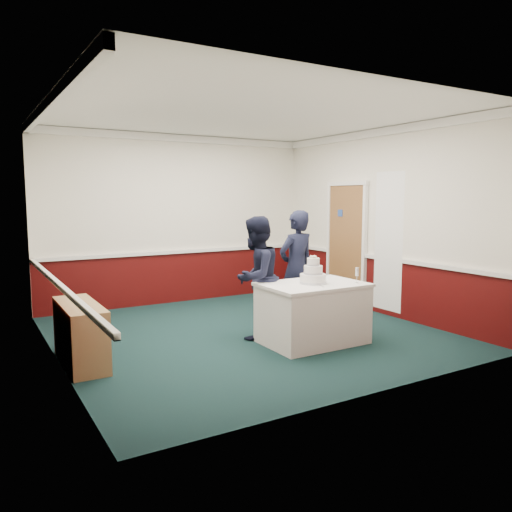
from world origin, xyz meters
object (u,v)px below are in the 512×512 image
cake_table (313,312)px  person_woman (296,268)px  person_man (256,278)px  sideboard (81,334)px  champagne_flute (357,273)px  wedding_cake (313,275)px  cake_knife (321,286)px

cake_table → person_woman: bearing=67.8°
cake_table → person_man: person_man is taller
sideboard → champagne_flute: champagne_flute is taller
person_woman → sideboard: bearing=-2.5°
sideboard → cake_table: bearing=-13.5°
champagne_flute → cake_table: bearing=150.8°
champagne_flute → person_man: (-1.02, 0.86, -0.10)m
wedding_cake → person_man: size_ratio=0.22×
person_man → sideboard: bearing=-32.9°
sideboard → cake_knife: 2.93m
person_man → person_woman: size_ratio=0.96×
cake_table → person_man: bearing=131.9°
sideboard → person_woman: 3.21m
cake_table → champagne_flute: champagne_flute is taller
cake_knife → person_man: 0.92m
cake_knife → cake_table: bearing=98.9°
wedding_cake → cake_knife: size_ratio=1.65×
champagne_flute → person_man: person_man is taller
wedding_cake → cake_knife: 0.23m
sideboard → cake_table: cake_table is taller
champagne_flute → person_man: 1.34m
cake_table → cake_knife: size_ratio=6.00×
cake_knife → person_woman: size_ratio=0.13×
person_man → cake_table: bearing=101.3°
champagne_flute → sideboard: bearing=163.9°
wedding_cake → person_man: bearing=131.9°
champagne_flute → wedding_cake: bearing=150.8°
cake_table → person_man: size_ratio=0.80×
person_man → person_woman: (0.88, 0.31, 0.03)m
wedding_cake → champagne_flute: wedding_cake is taller
champagne_flute → person_man: size_ratio=0.12×
cake_table → champagne_flute: (0.50, -0.28, 0.53)m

